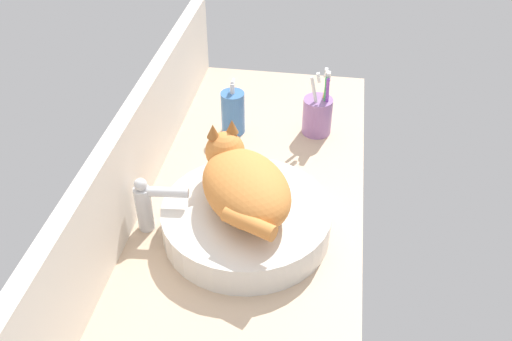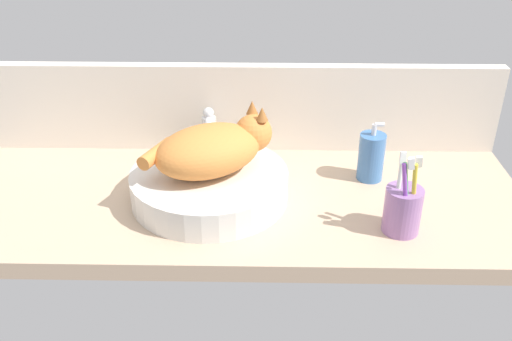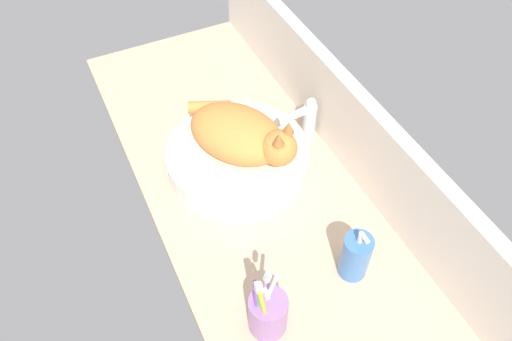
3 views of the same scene
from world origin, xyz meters
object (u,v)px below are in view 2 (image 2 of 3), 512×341
cat (213,148)px  faucet (209,132)px  sink_basin (210,185)px  toothbrush_cup (403,209)px  soap_dispenser (371,157)px

cat → faucet: size_ratio=2.22×
sink_basin → toothbrush_cup: 43.71cm
cat → faucet: 21.03cm
sink_basin → toothbrush_cup: size_ratio=1.95×
cat → faucet: (-2.98, 20.10, -5.41)cm
sink_basin → faucet: (-1.87, 20.90, 3.83)cm
faucet → cat: bearing=-81.6°
faucet → soap_dispenser: (40.60, -10.71, -1.27)cm
cat → toothbrush_cup: (40.75, -13.20, -7.16)cm
sink_basin → toothbrush_cup: (41.86, -12.40, 2.07)cm
soap_dispenser → sink_basin: bearing=-165.3°
faucet → soap_dispenser: bearing=-14.8°
sink_basin → faucet: 21.33cm
cat → toothbrush_cup: 43.43cm
faucet → soap_dispenser: 42.01cm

